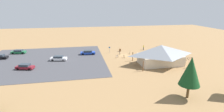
# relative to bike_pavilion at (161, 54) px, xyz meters

# --- Properties ---
(ground) EXTENTS (160.00, 160.00, 0.00)m
(ground) POSITION_rel_bike_pavilion_xyz_m (7.44, -10.18, -2.99)
(ground) COLOR #937047
(ground) RESTS_ON ground
(parking_lot_asphalt) EXTENTS (34.59, 31.83, 0.05)m
(parking_lot_asphalt) POSITION_rel_bike_pavilion_xyz_m (31.88, -9.35, -2.96)
(parking_lot_asphalt) COLOR #424247
(parking_lot_asphalt) RESTS_ON ground
(bike_pavilion) EXTENTS (13.40, 8.78, 5.37)m
(bike_pavilion) POSITION_rel_bike_pavilion_xyz_m (0.00, 0.00, 0.00)
(bike_pavilion) COLOR beige
(bike_pavilion) RESTS_ON ground
(trash_bin) EXTENTS (0.60, 0.60, 0.90)m
(trash_bin) POSITION_rel_bike_pavilion_xyz_m (7.59, -15.55, -2.54)
(trash_bin) COLOR brown
(trash_bin) RESTS_ON ground
(lot_sign) EXTENTS (0.56, 0.08, 2.20)m
(lot_sign) POSITION_rel_bike_pavilion_xyz_m (11.62, -14.20, -1.58)
(lot_sign) COLOR #99999E
(lot_sign) RESTS_ON ground
(pine_far_west) EXTENTS (3.58, 3.58, 7.41)m
(pine_far_west) POSITION_rel_bike_pavilion_xyz_m (3.43, 17.84, 1.90)
(pine_far_west) COLOR brown
(pine_far_west) RESTS_ON ground
(bicycle_teal_yard_right) EXTENTS (0.60, 1.59, 0.81)m
(bicycle_teal_yard_right) POSITION_rel_bike_pavilion_xyz_m (5.22, -11.81, -2.64)
(bicycle_teal_yard_right) COLOR black
(bicycle_teal_yard_right) RESTS_ON ground
(bicycle_white_lone_east) EXTENTS (0.48, 1.72, 0.89)m
(bicycle_white_lone_east) POSITION_rel_bike_pavilion_xyz_m (8.62, -11.82, -2.59)
(bicycle_white_lone_east) COLOR black
(bicycle_white_lone_east) RESTS_ON ground
(bicycle_silver_lone_west) EXTENTS (0.65, 1.63, 0.77)m
(bicycle_silver_lone_west) POSITION_rel_bike_pavilion_xyz_m (-6.90, -16.86, -2.64)
(bicycle_silver_lone_west) COLOR black
(bicycle_silver_lone_west) RESTS_ON ground
(bicycle_red_edge_south) EXTENTS (0.98, 1.46, 0.85)m
(bicycle_red_edge_south) POSITION_rel_bike_pavilion_xyz_m (-10.72, -2.17, -2.61)
(bicycle_red_edge_south) COLOR black
(bicycle_red_edge_south) RESTS_ON ground
(bicycle_orange_edge_north) EXTENTS (0.48, 1.74, 0.75)m
(bicycle_orange_edge_north) POSITION_rel_bike_pavilion_xyz_m (8.19, -7.75, -2.64)
(bicycle_orange_edge_north) COLOR black
(bicycle_orange_edge_north) RESTS_ON ground
(bicycle_purple_yard_left) EXTENTS (1.16, 1.29, 0.78)m
(bicycle_purple_yard_left) POSITION_rel_bike_pavilion_xyz_m (-9.95, -4.54, -2.62)
(bicycle_purple_yard_left) COLOR black
(bicycle_purple_yard_left) RESTS_ON ground
(bicycle_green_near_sign) EXTENTS (1.63, 0.58, 0.80)m
(bicycle_green_near_sign) POSITION_rel_bike_pavilion_xyz_m (-8.64, -1.84, -2.64)
(bicycle_green_near_sign) COLOR black
(bicycle_green_near_sign) RESTS_ON ground
(bicycle_blue_trailside) EXTENTS (1.12, 1.48, 0.89)m
(bicycle_blue_trailside) POSITION_rel_bike_pavilion_xyz_m (10.38, -8.00, -2.60)
(bicycle_blue_trailside) COLOR black
(bicycle_blue_trailside) RESTS_ON ground
(car_white_mid_lot) EXTENTS (4.86, 2.54, 1.42)m
(car_white_mid_lot) POSITION_rel_bike_pavilion_xyz_m (27.75, -8.44, -2.24)
(car_white_mid_lot) COLOR white
(car_white_mid_lot) RESTS_ON parking_lot_asphalt
(car_maroon_back_corner) EXTENTS (4.72, 2.88, 1.37)m
(car_maroon_back_corner) POSITION_rel_bike_pavilion_xyz_m (35.36, -2.59, -2.26)
(car_maroon_back_corner) COLOR maroon
(car_maroon_back_corner) RESTS_ON parking_lot_asphalt
(car_blue_front_row) EXTENTS (4.88, 2.18, 1.40)m
(car_blue_front_row) POSITION_rel_bike_pavilion_xyz_m (18.95, -13.50, -2.24)
(car_blue_front_row) COLOR #1E42B2
(car_blue_front_row) RESTS_ON parking_lot_asphalt
(car_black_near_entry) EXTENTS (4.54, 2.11, 1.38)m
(car_black_near_entry) POSITION_rel_bike_pavilion_xyz_m (45.33, -13.40, -2.26)
(car_black_near_entry) COLOR black
(car_black_near_entry) RESTS_ON parking_lot_asphalt
(car_green_by_curb) EXTENTS (4.66, 2.31, 1.33)m
(car_green_by_curb) POSITION_rel_bike_pavilion_xyz_m (41.65, -18.88, -2.28)
(car_green_by_curb) COLOR #1E6B3D
(car_green_by_curb) RESTS_ON parking_lot_asphalt
(visitor_at_bikes) EXTENTS (0.36, 0.38, 1.82)m
(visitor_at_bikes) POSITION_rel_bike_pavilion_xyz_m (-1.29, -16.12, -2.03)
(visitor_at_bikes) COLOR #2D3347
(visitor_at_bikes) RESTS_ON ground
(visitor_by_pavilion) EXTENTS (0.36, 0.39, 1.79)m
(visitor_by_pavilion) POSITION_rel_bike_pavilion_xyz_m (-7.34, -6.23, -2.05)
(visitor_by_pavilion) COLOR #2D3347
(visitor_by_pavilion) RESTS_ON ground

